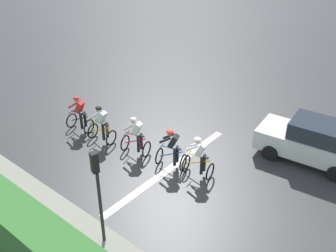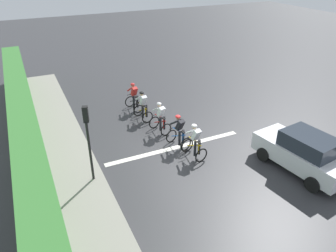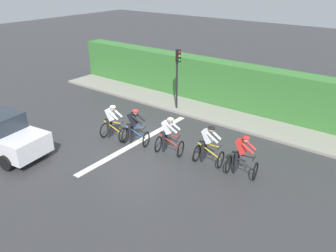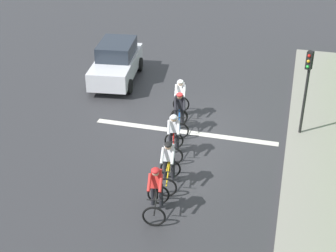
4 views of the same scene
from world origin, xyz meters
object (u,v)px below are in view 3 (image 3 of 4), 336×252
(cyclist_second, at_px, (208,146))
(car_white, at_px, (0,134))
(cyclist_mid, at_px, (169,136))
(cyclist_lead, at_px, (242,157))
(cyclist_fourth, at_px, (134,128))
(traffic_light_near_crossing, at_px, (178,71))
(cyclist_trailing, at_px, (112,123))

(cyclist_second, height_order, car_white, car_white)
(cyclist_mid, xyz_separation_m, car_white, (4.12, -5.61, 0.08))
(cyclist_second, xyz_separation_m, car_white, (4.40, -7.34, 0.08))
(cyclist_second, bearing_deg, cyclist_lead, 90.44)
(cyclist_lead, relative_size, cyclist_fourth, 1.00)
(cyclist_lead, bearing_deg, cyclist_mid, -84.75)
(cyclist_fourth, distance_m, car_white, 5.53)
(car_white, relative_size, traffic_light_near_crossing, 1.28)
(cyclist_second, xyz_separation_m, cyclist_trailing, (0.73, -4.55, 0.00))
(cyclist_lead, relative_size, cyclist_second, 1.00)
(cyclist_lead, height_order, car_white, car_white)
(cyclist_second, relative_size, cyclist_mid, 1.00)
(traffic_light_near_crossing, bearing_deg, cyclist_trailing, -3.35)
(cyclist_second, distance_m, cyclist_fourth, 3.46)
(cyclist_lead, bearing_deg, cyclist_fourth, -84.05)
(cyclist_lead, height_order, cyclist_fourth, same)
(cyclist_lead, distance_m, cyclist_mid, 3.16)
(cyclist_fourth, relative_size, cyclist_trailing, 1.00)
(cyclist_mid, xyz_separation_m, cyclist_fourth, (0.22, -1.70, 0.00))
(traffic_light_near_crossing, bearing_deg, cyclist_lead, 55.74)
(cyclist_trailing, bearing_deg, cyclist_lead, 97.07)
(traffic_light_near_crossing, bearing_deg, car_white, -20.28)
(cyclist_mid, xyz_separation_m, cyclist_trailing, (0.45, -2.82, 0.00))
(cyclist_second, distance_m, car_white, 8.55)
(cyclist_second, bearing_deg, cyclist_trailing, -80.90)
(cyclist_second, bearing_deg, car_white, -59.08)
(cyclist_second, relative_size, car_white, 0.39)
(cyclist_second, distance_m, cyclist_mid, 1.75)
(cyclist_fourth, height_order, car_white, car_white)
(cyclist_second, distance_m, traffic_light_near_crossing, 5.95)
(cyclist_lead, xyz_separation_m, traffic_light_near_crossing, (-3.88, -5.69, 1.43))
(cyclist_lead, distance_m, cyclist_trailing, 6.01)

